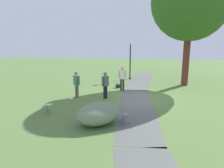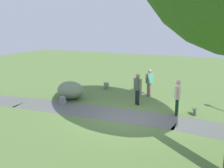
% 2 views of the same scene
% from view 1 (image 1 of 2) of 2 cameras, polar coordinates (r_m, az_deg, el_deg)
% --- Properties ---
extents(ground_plane, '(48.00, 48.00, 0.00)m').
position_cam_1_polar(ground_plane, '(13.07, 7.22, -3.79)').
color(ground_plane, '#57753A').
extents(footpath_segment_near, '(8.14, 2.59, 0.01)m').
position_cam_1_polar(footpath_segment_near, '(18.92, 7.83, 1.26)').
color(footpath_segment_near, '#5A5D58').
rests_on(footpath_segment_near, ground).
extents(footpath_segment_mid, '(8.10, 2.31, 0.01)m').
position_cam_1_polar(footpath_segment_mid, '(11.21, 6.54, -6.53)').
color(footpath_segment_mid, '#5A5D58').
rests_on(footpath_segment_mid, ground).
extents(large_shade_tree, '(5.56, 5.56, 8.85)m').
position_cam_1_polar(large_shade_tree, '(17.25, 20.09, 19.77)').
color(large_shade_tree, brown).
rests_on(large_shade_tree, ground).
extents(lamp_post, '(0.28, 0.28, 3.21)m').
position_cam_1_polar(lamp_post, '(18.68, 4.87, 7.37)').
color(lamp_post, black).
rests_on(lamp_post, ground).
extents(lawn_boulder, '(2.39, 2.37, 0.92)m').
position_cam_1_polar(lawn_boulder, '(9.14, -3.66, -7.89)').
color(lawn_boulder, gray).
rests_on(lawn_boulder, ground).
extents(woman_with_handbag, '(0.26, 0.52, 1.64)m').
position_cam_1_polar(woman_with_handbag, '(14.70, 2.76, 1.91)').
color(woman_with_handbag, '#143020').
rests_on(woman_with_handbag, ground).
extents(man_near_boulder, '(0.42, 0.43, 1.60)m').
position_cam_1_polar(man_near_boulder, '(13.20, -9.40, 0.41)').
color(man_near_boulder, brown).
rests_on(man_near_boulder, ground).
extents(passerby_on_path, '(0.44, 0.40, 1.61)m').
position_cam_1_polar(passerby_on_path, '(12.70, -1.80, 0.15)').
color(passerby_on_path, black).
rests_on(passerby_on_path, ground).
extents(handbag_on_grass, '(0.31, 0.33, 0.31)m').
position_cam_1_polar(handbag_on_grass, '(15.62, 1.56, -0.48)').
color(handbag_on_grass, '#252826').
rests_on(handbag_on_grass, ground).
extents(backpack_by_boulder, '(0.34, 0.33, 0.40)m').
position_cam_1_polar(backpack_by_boulder, '(9.34, 3.66, -9.18)').
color(backpack_by_boulder, gray).
rests_on(backpack_by_boulder, ground).
extents(spare_backpack_on_lawn, '(0.30, 0.28, 0.40)m').
position_cam_1_polar(spare_backpack_on_lawn, '(10.89, -17.20, -6.54)').
color(spare_backpack_on_lawn, gray).
rests_on(spare_backpack_on_lawn, ground).
extents(frisbee_on_grass, '(0.24, 0.24, 0.02)m').
position_cam_1_polar(frisbee_on_grass, '(13.11, -10.75, -3.82)').
color(frisbee_on_grass, white).
rests_on(frisbee_on_grass, ground).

